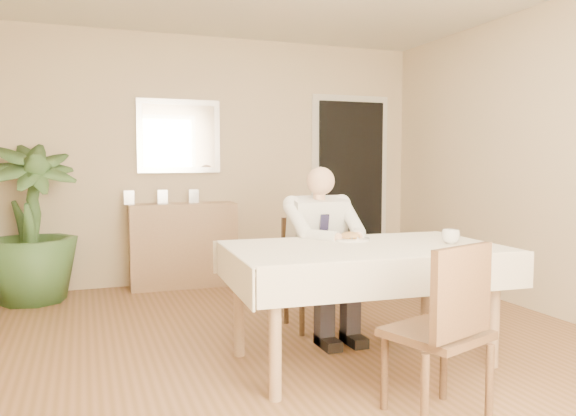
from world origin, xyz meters
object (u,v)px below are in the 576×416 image
object	(u,v)px
dining_table	(363,259)
chair_far	(311,266)
sideboard	(183,245)
potted_palm	(30,223)
coffee_mug	(451,237)
seated_man	(326,243)
chair_near	(446,324)

from	to	relation	value
dining_table	chair_far	xyz separation A→B (m)	(0.00, 0.88, -0.20)
sideboard	chair_far	bearing A→B (deg)	-66.58
dining_table	potted_palm	size ratio (longest dim) A/B	1.21
chair_far	potted_palm	xyz separation A→B (m)	(-2.12, 1.56, 0.26)
dining_table	sideboard	xyz separation A→B (m)	(-0.71, 2.61, -0.24)
dining_table	coffee_mug	distance (m)	0.60
chair_far	seated_man	size ratio (longest dim) A/B	0.68
chair_near	sideboard	world-z (taller)	chair_near
coffee_mug	chair_far	bearing A→B (deg)	119.79
dining_table	chair_far	distance (m)	0.90
dining_table	potted_palm	world-z (taller)	potted_palm
seated_man	potted_palm	distance (m)	2.81
dining_table	coffee_mug	xyz separation A→B (m)	(0.57, -0.12, 0.13)
chair_far	dining_table	bearing A→B (deg)	-87.28
seated_man	potted_palm	world-z (taller)	potted_palm
chair_near	coffee_mug	world-z (taller)	chair_near
dining_table	chair_far	world-z (taller)	chair_far
chair_near	chair_far	bearing A→B (deg)	69.51
seated_man	coffee_mug	size ratio (longest dim) A/B	10.70
seated_man	potted_palm	bearing A→B (deg)	139.04
chair_far	potted_palm	world-z (taller)	potted_palm
seated_man	sideboard	world-z (taller)	seated_man
chair_near	coffee_mug	distance (m)	1.06
seated_man	sideboard	bearing A→B (deg)	109.31
seated_man	chair_far	bearing A→B (deg)	90.00
chair_near	seated_man	distance (m)	1.53
chair_far	coffee_mug	world-z (taller)	coffee_mug
seated_man	sideboard	size ratio (longest dim) A/B	1.16
seated_man	potted_palm	size ratio (longest dim) A/B	0.86
chair_far	seated_man	xyz separation A→B (m)	(-0.00, -0.28, 0.22)
chair_far	seated_man	world-z (taller)	seated_man
chair_near	sideboard	distance (m)	3.60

